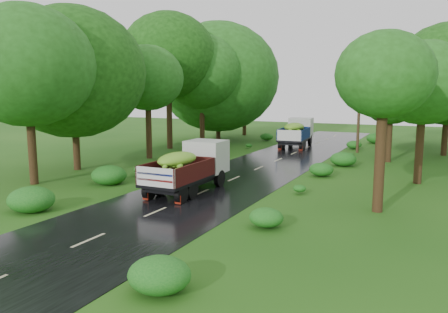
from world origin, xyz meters
The scene contains 9 objects.
ground centered at (0.00, 0.00, 0.00)m, with size 120.00×120.00×0.00m, color #18480F.
road centered at (0.00, 5.00, 0.01)m, with size 6.50×80.00×0.02m, color black.
road_lines centered at (0.00, 6.00, 0.02)m, with size 0.12×69.60×0.00m.
truck_near centered at (-0.67, 8.11, 1.39)m, with size 2.14×5.88×2.46m.
truck_far centered at (-1.07, 28.31, 1.47)m, with size 2.73×6.35×2.60m.
utility_pole centered at (4.67, 26.70, 4.36)m, with size 1.41×0.66×8.47m.
trees_left centered at (-10.06, 21.82, 6.68)m, with size 5.62×34.16×10.10m.
trees_right centered at (9.74, 24.59, 5.66)m, with size 7.25×29.97×8.38m.
shrubs centered at (0.00, 14.00, 0.35)m, with size 11.90×44.00×0.70m.
Camera 1 is at (10.59, -10.96, 5.12)m, focal length 35.00 mm.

